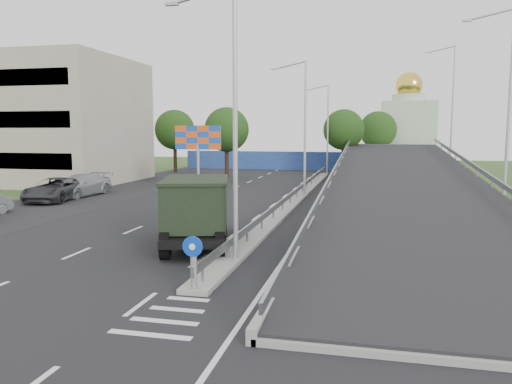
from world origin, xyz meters
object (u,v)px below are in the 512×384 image
(dump_truck, at_px, (197,207))
(parked_car_d, at_px, (81,185))
(sign_bollard, at_px, (193,263))
(parked_car_c, at_px, (55,190))
(lamp_post_near, at_px, (230,110))
(lamp_post_mid, at_px, (303,121))
(billboard, at_px, (198,141))
(church, at_px, (407,129))
(lamp_post_far, at_px, (326,124))

(dump_truck, xyz_separation_m, parked_car_d, (-14.46, 13.62, -0.83))
(sign_bollard, distance_m, parked_car_c, 24.46)
(sign_bollard, bearing_deg, dump_truck, 108.60)
(lamp_post_near, bearing_deg, sign_bollard, -91.64)
(lamp_post_mid, relative_size, dump_truck, 1.38)
(billboard, xyz_separation_m, parked_car_c, (-8.02, -8.26, -3.35))
(lamp_post_near, bearing_deg, parked_car_d, 135.55)
(sign_bollard, xyz_separation_m, lamp_post_mid, (0.11, 23.83, 4.77))
(sign_bollard, bearing_deg, billboard, 109.21)
(lamp_post_near, relative_size, parked_car_d, 1.71)
(sign_bollard, relative_size, dump_truck, 0.23)
(lamp_post_near, relative_size, church, 0.73)
(lamp_post_mid, xyz_separation_m, lamp_post_far, (0.00, 20.00, 0.00))
(sign_bollard, xyz_separation_m, lamp_post_far, (0.11, 43.83, 4.77))
(lamp_post_near, relative_size, lamp_post_far, 1.00)
(church, bearing_deg, sign_bollard, -99.81)
(lamp_post_near, distance_m, parked_car_c, 22.51)
(lamp_post_near, bearing_deg, lamp_post_mid, 90.00)
(sign_bollard, bearing_deg, lamp_post_mid, 89.74)
(lamp_post_far, bearing_deg, dump_truck, -93.64)
(church, bearing_deg, lamp_post_mid, -106.22)
(dump_truck, height_order, parked_car_d, dump_truck)
(sign_bollard, bearing_deg, church, 80.19)
(lamp_post_mid, height_order, parked_car_d, lamp_post_mid)
(lamp_post_mid, bearing_deg, parked_car_c, -159.91)
(lamp_post_far, height_order, church, church)
(lamp_post_near, xyz_separation_m, billboard, (-9.11, 22.00, -1.62))
(parked_car_c, bearing_deg, lamp_post_far, 49.23)
(lamp_post_far, bearing_deg, church, 54.76)
(lamp_post_mid, xyz_separation_m, church, (9.89, 34.00, -0.50))
(lamp_post_near, bearing_deg, lamp_post_far, 90.00)
(dump_truck, height_order, parked_car_c, dump_truck)
(billboard, bearing_deg, parked_car_c, -134.14)
(church, bearing_deg, lamp_post_near, -100.38)
(lamp_post_near, height_order, parked_car_d, lamp_post_near)
(dump_truck, bearing_deg, sign_bollard, -86.96)
(lamp_post_mid, bearing_deg, lamp_post_far, 90.00)
(parked_car_d, bearing_deg, lamp_post_far, 59.57)
(lamp_post_near, bearing_deg, billboard, 112.49)
(parked_car_c, bearing_deg, lamp_post_near, -46.39)
(billboard, height_order, parked_car_c, billboard)
(church, distance_m, parked_car_c, 48.70)
(lamp_post_mid, relative_size, lamp_post_far, 1.00)
(billboard, bearing_deg, lamp_post_near, -67.51)
(dump_truck, bearing_deg, parked_car_c, 128.11)
(billboard, xyz_separation_m, dump_truck, (6.75, -19.12, -2.50))
(lamp_post_near, distance_m, billboard, 23.87)
(lamp_post_near, height_order, dump_truck, lamp_post_near)
(lamp_post_far, bearing_deg, parked_car_d, -125.59)
(parked_car_c, bearing_deg, dump_truck, -44.00)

